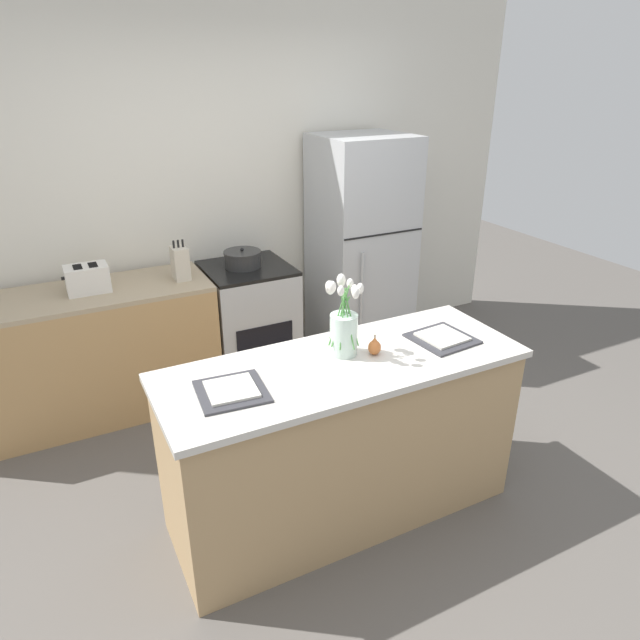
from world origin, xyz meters
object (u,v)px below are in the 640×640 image
(plate_setting_right, at_px, (442,338))
(toaster, at_px, (87,279))
(pear_figurine, at_px, (375,347))
(refrigerator, at_px, (361,250))
(flower_vase, at_px, (343,327))
(plate_setting_left, at_px, (232,391))
(cooking_pot, at_px, (243,259))
(stove_range, at_px, (250,323))
(knife_block, at_px, (180,263))

(plate_setting_right, bearing_deg, toaster, 133.49)
(pear_figurine, bearing_deg, refrigerator, 61.30)
(flower_vase, height_order, toaster, flower_vase)
(refrigerator, distance_m, plate_setting_left, 2.29)
(refrigerator, height_order, toaster, refrigerator)
(plate_setting_right, relative_size, cooking_pot, 1.20)
(stove_range, xyz_separation_m, toaster, (-1.07, -0.00, 0.53))
(plate_setting_left, height_order, toaster, toaster)
(stove_range, distance_m, toaster, 1.19)
(stove_range, relative_size, refrigerator, 0.51)
(pear_figurine, relative_size, plate_setting_left, 0.33)
(refrigerator, xyz_separation_m, toaster, (-2.02, -0.00, 0.10))
(plate_setting_left, bearing_deg, flower_vase, 9.22)
(refrigerator, height_order, cooking_pot, refrigerator)
(refrigerator, xyz_separation_m, knife_block, (-1.43, -0.04, 0.12))
(plate_setting_right, relative_size, toaster, 1.14)
(flower_vase, xyz_separation_m, plate_setting_right, (0.53, -0.10, -0.14))
(stove_range, height_order, plate_setting_right, plate_setting_right)
(refrigerator, bearing_deg, cooking_pot, 179.44)
(plate_setting_left, xyz_separation_m, knife_block, (0.19, 1.58, 0.08))
(plate_setting_left, relative_size, toaster, 1.14)
(flower_vase, bearing_deg, toaster, 123.40)
(stove_range, height_order, plate_setting_left, plate_setting_left)
(flower_vase, xyz_separation_m, pear_figurine, (0.13, -0.08, -0.10))
(stove_range, xyz_separation_m, refrigerator, (0.95, 0.00, 0.43))
(refrigerator, relative_size, pear_figurine, 16.48)
(flower_vase, bearing_deg, plate_setting_right, -10.50)
(flower_vase, relative_size, plate_setting_left, 1.26)
(plate_setting_left, relative_size, knife_block, 1.18)
(flower_vase, distance_m, plate_setting_left, 0.63)
(refrigerator, distance_m, plate_setting_right, 1.69)
(refrigerator, xyz_separation_m, flower_vase, (-1.01, -1.52, 0.18))
(stove_range, xyz_separation_m, knife_block, (-0.48, -0.04, 0.55))
(stove_range, height_order, pear_figurine, pear_figurine)
(plate_setting_right, relative_size, knife_block, 1.18)
(flower_vase, height_order, plate_setting_right, flower_vase)
(refrigerator, height_order, flower_vase, refrigerator)
(toaster, relative_size, cooking_pot, 1.06)
(refrigerator, relative_size, plate_setting_right, 5.48)
(pear_figurine, xyz_separation_m, toaster, (-1.14, 1.60, 0.02))
(refrigerator, bearing_deg, flower_vase, -123.59)
(toaster, height_order, knife_block, knife_block)
(refrigerator, xyz_separation_m, pear_figurine, (-0.88, -1.60, 0.07))
(pear_figurine, distance_m, knife_block, 1.66)
(toaster, bearing_deg, plate_setting_left, -76.34)
(refrigerator, bearing_deg, knife_block, -178.45)
(stove_range, bearing_deg, toaster, -179.96)
(plate_setting_left, bearing_deg, cooking_pot, 68.37)
(plate_setting_right, distance_m, knife_block, 1.85)
(plate_setting_left, bearing_deg, pear_figurine, 1.47)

